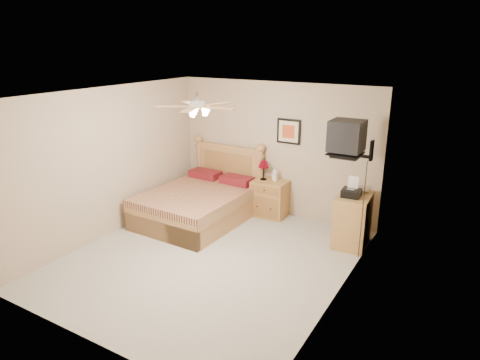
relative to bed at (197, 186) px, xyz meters
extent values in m
plane|color=#A49E94|center=(1.03, -1.12, -0.68)|extent=(4.50, 4.50, 0.00)
cube|color=white|center=(1.03, -1.12, 1.82)|extent=(4.00, 4.50, 0.04)
cube|color=tan|center=(1.03, 1.13, 0.57)|extent=(4.00, 0.04, 2.50)
cube|color=tan|center=(1.03, -3.37, 0.57)|extent=(4.00, 0.04, 2.50)
cube|color=tan|center=(-0.97, -1.12, 0.57)|extent=(0.04, 4.50, 2.50)
cube|color=tan|center=(3.03, -1.12, 0.57)|extent=(0.04, 4.50, 2.50)
cube|color=#9D6A2F|center=(1.05, 0.88, -0.33)|extent=(0.65, 0.49, 0.69)
imported|color=silver|center=(1.12, 0.94, 0.15)|extent=(0.13, 0.13, 0.27)
cube|color=black|center=(1.30, 1.11, 0.94)|extent=(0.46, 0.04, 0.46)
cube|color=tan|center=(2.76, 0.47, -0.25)|extent=(0.56, 0.76, 0.85)
imported|color=beige|center=(2.70, 0.74, 0.19)|extent=(0.26, 0.29, 0.02)
imported|color=gray|center=(2.71, 0.75, 0.21)|extent=(0.23, 0.30, 0.02)
camera|label=1|loc=(4.41, -5.96, 2.51)|focal=32.00mm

